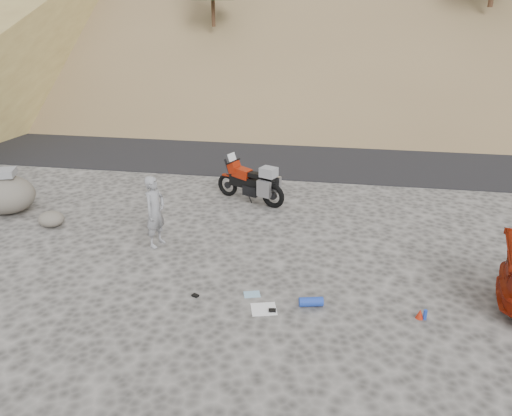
{
  "coord_description": "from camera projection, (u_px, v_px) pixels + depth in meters",
  "views": [
    {
      "loc": [
        1.89,
        -9.47,
        5.32
      ],
      "look_at": [
        0.18,
        0.73,
        1.0
      ],
      "focal_mm": 35.0,
      "sensor_mm": 36.0,
      "label": 1
    }
  ],
  "objects": [
    {
      "name": "man",
      "position": [
        158.0,
        244.0,
        11.74
      ],
      "size": [
        0.56,
        0.71,
        1.69
      ],
      "primitive_type": "imported",
      "rotation": [
        0.0,
        0.0,
        1.29
      ],
      "color": "gray",
      "rests_on": "ground"
    },
    {
      "name": "gear_bottle",
      "position": [
        425.0,
        315.0,
        8.96
      ],
      "size": [
        0.08,
        0.08,
        0.19
      ],
      "primitive_type": "cylinder",
      "rotation": [
        0.0,
        0.0,
        -0.15
      ],
      "color": "#1C3CAB",
      "rests_on": "ground"
    },
    {
      "name": "gear_funnel",
      "position": [
        420.0,
        314.0,
        8.99
      ],
      "size": [
        0.16,
        0.16,
        0.19
      ],
      "primitive_type": "cone",
      "rotation": [
        0.0,
        0.0,
        -0.08
      ],
      "color": "#AE210B",
      "rests_on": "ground"
    },
    {
      "name": "boulder",
      "position": [
        5.0,
        194.0,
        13.33
      ],
      "size": [
        1.73,
        1.53,
        1.2
      ],
      "rotation": [
        0.0,
        0.0,
        0.13
      ],
      "color": "#5C574F",
      "rests_on": "ground"
    },
    {
      "name": "motorcycle",
      "position": [
        253.0,
        183.0,
        13.99
      ],
      "size": [
        2.11,
        1.17,
        1.34
      ],
      "rotation": [
        0.0,
        0.0,
        -0.43
      ],
      "color": "black",
      "rests_on": "ground"
    },
    {
      "name": "gear_blue_mat",
      "position": [
        311.0,
        302.0,
        9.35
      ],
      "size": [
        0.48,
        0.27,
        0.18
      ],
      "primitive_type": "cylinder",
      "rotation": [
        0.0,
        1.57,
        0.22
      ],
      "color": "#1C3CAB",
      "rests_on": "ground"
    },
    {
      "name": "small_rock",
      "position": [
        51.0,
        219.0,
        12.63
      ],
      "size": [
        0.66,
        0.59,
        0.39
      ],
      "rotation": [
        0.0,
        0.0,
        -0.01
      ],
      "color": "#5C574F",
      "rests_on": "ground"
    },
    {
      "name": "gear_blue_cloth",
      "position": [
        252.0,
        294.0,
        9.74
      ],
      "size": [
        0.37,
        0.31,
        0.01
      ],
      "primitive_type": "cube",
      "rotation": [
        0.0,
        0.0,
        0.28
      ],
      "color": "#81ABC7",
      "rests_on": "ground"
    },
    {
      "name": "gear_glove_a",
      "position": [
        195.0,
        295.0,
        9.68
      ],
      "size": [
        0.15,
        0.13,
        0.04
      ],
      "primitive_type": "cube",
      "rotation": [
        0.0,
        0.0,
        -0.43
      ],
      "color": "black",
      "rests_on": "ground"
    },
    {
      "name": "gear_glove_b",
      "position": [
        272.0,
        311.0,
        9.2
      ],
      "size": [
        0.15,
        0.12,
        0.05
      ],
      "primitive_type": "cube",
      "rotation": [
        0.0,
        0.0,
        0.14
      ],
      "color": "black",
      "rests_on": "ground"
    },
    {
      "name": "gear_white_cloth",
      "position": [
        264.0,
        309.0,
        9.27
      ],
      "size": [
        0.56,
        0.52,
        0.02
      ],
      "primitive_type": "cube",
      "rotation": [
        0.0,
        0.0,
        0.27
      ],
      "color": "white",
      "rests_on": "ground"
    },
    {
      "name": "road",
      "position": [
        287.0,
        150.0,
        19.15
      ],
      "size": [
        120.0,
        7.0,
        0.05
      ],
      "primitive_type": "cube",
      "color": "black",
      "rests_on": "ground"
    },
    {
      "name": "ground",
      "position": [
        242.0,
        262.0,
        10.96
      ],
      "size": [
        140.0,
        140.0,
        0.0
      ],
      "primitive_type": "plane",
      "color": "#3B3A37",
      "rests_on": "ground"
    }
  ]
}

